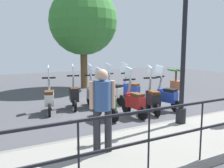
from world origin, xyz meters
TOP-DOWN VIEW (x-y plane):
  - ground_plane at (0.00, 0.00)m, footprint 28.00×28.00m
  - promenade_walkway at (-3.15, 0.00)m, footprint 2.20×20.00m
  - lamp_post_near at (-2.40, -0.14)m, footprint 0.26×0.90m
  - pedestrian_distant at (-3.04, 2.49)m, footprint 0.40×0.47m
  - tree_distant at (5.01, -0.48)m, footprint 3.48×3.48m
  - potted_palm at (2.27, -4.34)m, footprint 1.06×0.66m
  - scooter_near_0 at (-0.73, -1.10)m, footprint 1.21×0.53m
  - scooter_near_1 at (-0.84, -0.43)m, footprint 1.20×0.55m
  - scooter_near_2 at (-0.87, 0.30)m, footprint 1.23×0.44m
  - scooter_near_3 at (-0.68, 1.22)m, footprint 1.23×0.46m
  - scooter_far_0 at (0.90, -0.71)m, footprint 1.20×0.55m
  - scooter_far_1 at (0.96, 0.01)m, footprint 1.21×0.52m
  - scooter_far_2 at (0.85, 0.91)m, footprint 1.23×0.44m
  - scooter_far_3 at (1.00, 1.57)m, footprint 1.21×0.53m
  - scooter_far_4 at (0.81, 2.49)m, footprint 1.21×0.53m

SIDE VIEW (x-z plane):
  - ground_plane at x=0.00m, z-range 0.00..0.00m
  - promenade_walkway at x=-3.15m, z-range 0.00..0.15m
  - potted_palm at x=2.27m, z-range -0.08..0.97m
  - scooter_near_0 at x=-0.73m, z-range -0.29..1.25m
  - scooter_near_1 at x=-0.84m, z-range -0.29..1.25m
  - scooter_near_2 at x=-0.87m, z-range -0.29..1.25m
  - scooter_near_3 at x=-0.68m, z-range -0.29..1.25m
  - scooter_far_0 at x=0.90m, z-range -0.29..1.25m
  - scooter_far_1 at x=0.96m, z-range -0.29..1.25m
  - scooter_far_2 at x=0.85m, z-range -0.29..1.25m
  - scooter_far_3 at x=1.00m, z-range -0.29..1.25m
  - scooter_far_4 at x=0.81m, z-range -0.29..1.25m
  - pedestrian_distant at x=-3.04m, z-range 0.28..1.87m
  - lamp_post_near at x=-2.40m, z-range -0.09..3.99m
  - tree_distant at x=5.01m, z-range 0.85..6.05m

